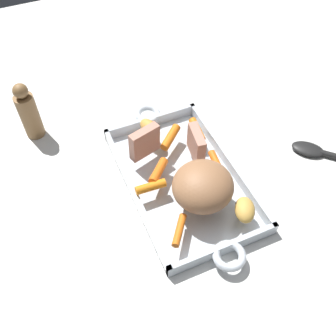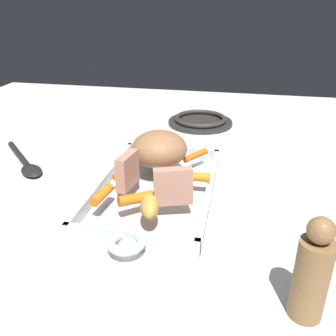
# 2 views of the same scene
# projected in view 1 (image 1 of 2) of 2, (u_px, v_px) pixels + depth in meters

# --- Properties ---
(ground_plane) EXTENTS (1.81, 1.81, 0.00)m
(ground_plane) POSITION_uv_depth(u_px,v_px,m) (182.00, 182.00, 0.85)
(ground_plane) COLOR silver
(roasting_dish) EXTENTS (0.47, 0.23, 0.03)m
(roasting_dish) POSITION_uv_depth(u_px,v_px,m) (183.00, 179.00, 0.84)
(roasting_dish) COLOR silver
(roasting_dish) RESTS_ON ground_plane
(pork_roast) EXTENTS (0.16, 0.16, 0.08)m
(pork_roast) POSITION_uv_depth(u_px,v_px,m) (203.00, 186.00, 0.75)
(pork_roast) COLOR #9A6945
(pork_roast) RESTS_ON roasting_dish
(roast_slice_thick) EXTENTS (0.07, 0.03, 0.07)m
(roast_slice_thick) POSITION_uv_depth(u_px,v_px,m) (196.00, 144.00, 0.83)
(roast_slice_thick) COLOR tan
(roast_slice_thick) RESTS_ON roasting_dish
(roast_slice_thin) EXTENTS (0.04, 0.07, 0.07)m
(roast_slice_thin) POSITION_uv_depth(u_px,v_px,m) (144.00, 142.00, 0.83)
(roast_slice_thin) COLOR tan
(roast_slice_thin) RESTS_ON roasting_dish
(baby_carrot_northwest) EXTENTS (0.06, 0.05, 0.02)m
(baby_carrot_northwest) POSITION_uv_depth(u_px,v_px,m) (179.00, 230.00, 0.73)
(baby_carrot_northwest) COLOR orange
(baby_carrot_northwest) RESTS_ON roasting_dish
(baby_carrot_southeast) EXTENTS (0.02, 0.06, 0.02)m
(baby_carrot_southeast) POSITION_uv_depth(u_px,v_px,m) (151.00, 187.00, 0.79)
(baby_carrot_southeast) COLOR orange
(baby_carrot_southeast) RESTS_ON roasting_dish
(baby_carrot_center_left) EXTENTS (0.07, 0.02, 0.02)m
(baby_carrot_center_left) POSITION_uv_depth(u_px,v_px,m) (217.00, 164.00, 0.83)
(baby_carrot_center_left) COLOR orange
(baby_carrot_center_left) RESTS_ON roasting_dish
(baby_carrot_short) EXTENTS (0.06, 0.06, 0.02)m
(baby_carrot_short) POSITION_uv_depth(u_px,v_px,m) (170.00, 137.00, 0.87)
(baby_carrot_short) COLOR orange
(baby_carrot_short) RESTS_ON roasting_dish
(baby_carrot_center_right) EXTENTS (0.07, 0.02, 0.02)m
(baby_carrot_center_right) POSITION_uv_depth(u_px,v_px,m) (197.00, 130.00, 0.89)
(baby_carrot_center_right) COLOR orange
(baby_carrot_center_right) RESTS_ON roasting_dish
(baby_carrot_southwest) EXTENTS (0.06, 0.06, 0.03)m
(baby_carrot_southwest) POSITION_uv_depth(u_px,v_px,m) (158.00, 171.00, 0.81)
(baby_carrot_southwest) COLOR orange
(baby_carrot_southwest) RESTS_ON roasting_dish
(potato_golden_large) EXTENTS (0.07, 0.05, 0.04)m
(potato_golden_large) POSITION_uv_depth(u_px,v_px,m) (150.00, 129.00, 0.88)
(potato_golden_large) COLOR gold
(potato_golden_large) RESTS_ON roasting_dish
(potato_corner) EXTENTS (0.07, 0.06, 0.03)m
(potato_corner) POSITION_uv_depth(u_px,v_px,m) (245.00, 210.00, 0.74)
(potato_corner) COLOR gold
(potato_corner) RESTS_ON roasting_dish
(serving_spoon) EXTENTS (0.19, 0.19, 0.02)m
(serving_spoon) POSITION_uv_depth(u_px,v_px,m) (330.00, 155.00, 0.88)
(serving_spoon) COLOR black
(serving_spoon) RESTS_ON ground_plane
(pepper_mill) EXTENTS (0.04, 0.04, 0.15)m
(pepper_mill) POSITION_uv_depth(u_px,v_px,m) (29.00, 113.00, 0.88)
(pepper_mill) COLOR olive
(pepper_mill) RESTS_ON ground_plane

